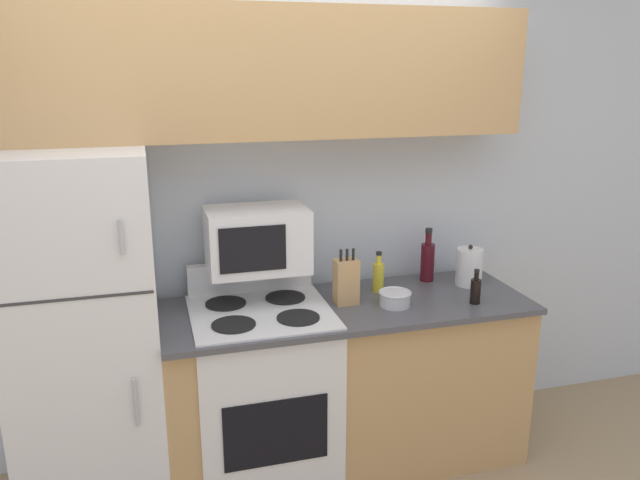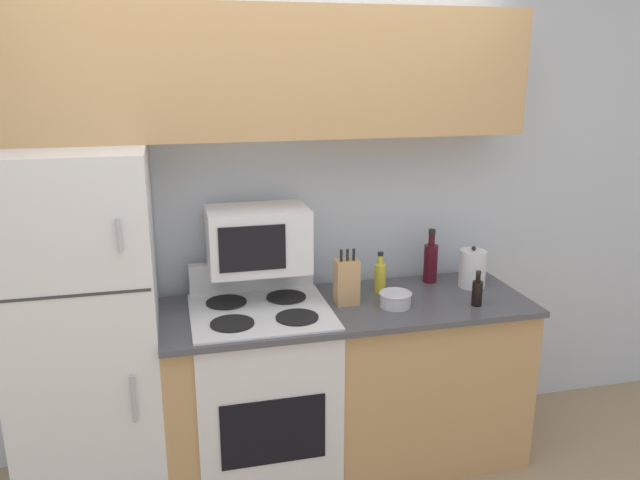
{
  "view_description": "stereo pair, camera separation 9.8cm",
  "coord_description": "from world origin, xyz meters",
  "px_view_note": "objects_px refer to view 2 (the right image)",
  "views": [
    {
      "loc": [
        -0.61,
        -2.49,
        2.07
      ],
      "look_at": [
        0.17,
        0.28,
        1.26
      ],
      "focal_mm": 35.0,
      "sensor_mm": 36.0,
      "label": 1
    },
    {
      "loc": [
        -0.52,
        -2.52,
        2.07
      ],
      "look_at": [
        0.17,
        0.28,
        1.26
      ],
      "focal_mm": 35.0,
      "sensor_mm": 36.0,
      "label": 2
    }
  ],
  "objects_px": {
    "refrigerator": "(87,334)",
    "microwave": "(258,239)",
    "bowl": "(395,299)",
    "bottle_wine_red": "(431,261)",
    "kettle": "(472,268)",
    "bottle_cooking_spray": "(380,277)",
    "bottle_soy_sauce": "(477,292)",
    "stove": "(263,392)",
    "knife_block": "(347,282)"
  },
  "relations": [
    {
      "from": "refrigerator",
      "to": "bottle_wine_red",
      "type": "height_order",
      "value": "refrigerator"
    },
    {
      "from": "stove",
      "to": "microwave",
      "type": "bearing_deg",
      "value": 83.78
    },
    {
      "from": "knife_block",
      "to": "kettle",
      "type": "height_order",
      "value": "knife_block"
    },
    {
      "from": "bottle_wine_red",
      "to": "stove",
      "type": "bearing_deg",
      "value": -167.69
    },
    {
      "from": "microwave",
      "to": "bottle_soy_sauce",
      "type": "bearing_deg",
      "value": -16.56
    },
    {
      "from": "stove",
      "to": "kettle",
      "type": "xyz_separation_m",
      "value": [
        1.17,
        0.09,
        0.54
      ]
    },
    {
      "from": "stove",
      "to": "microwave",
      "type": "relative_size",
      "value": 2.19
    },
    {
      "from": "refrigerator",
      "to": "microwave",
      "type": "xyz_separation_m",
      "value": [
        0.82,
        0.11,
        0.37
      ]
    },
    {
      "from": "kettle",
      "to": "refrigerator",
      "type": "bearing_deg",
      "value": -178.35
    },
    {
      "from": "bottle_cooking_spray",
      "to": "bottle_wine_red",
      "type": "bearing_deg",
      "value": 15.65
    },
    {
      "from": "stove",
      "to": "kettle",
      "type": "distance_m",
      "value": 1.29
    },
    {
      "from": "bowl",
      "to": "bottle_soy_sauce",
      "type": "distance_m",
      "value": 0.41
    },
    {
      "from": "microwave",
      "to": "kettle",
      "type": "bearing_deg",
      "value": -2.61
    },
    {
      "from": "refrigerator",
      "to": "bottle_wine_red",
      "type": "xyz_separation_m",
      "value": [
        1.79,
        0.18,
        0.16
      ]
    },
    {
      "from": "stove",
      "to": "microwave",
      "type": "xyz_separation_m",
      "value": [
        0.02,
        0.14,
        0.76
      ]
    },
    {
      "from": "stove",
      "to": "bottle_soy_sauce",
      "type": "xyz_separation_m",
      "value": [
        1.06,
        -0.17,
        0.5
      ]
    },
    {
      "from": "stove",
      "to": "microwave",
      "type": "distance_m",
      "value": 0.78
    },
    {
      "from": "bottle_cooking_spray",
      "to": "knife_block",
      "type": "bearing_deg",
      "value": -152.36
    },
    {
      "from": "refrigerator",
      "to": "bottle_soy_sauce",
      "type": "relative_size",
      "value": 9.6
    },
    {
      "from": "stove",
      "to": "bottle_soy_sauce",
      "type": "height_order",
      "value": "bottle_soy_sauce"
    },
    {
      "from": "refrigerator",
      "to": "bottle_cooking_spray",
      "type": "height_order",
      "value": "refrigerator"
    },
    {
      "from": "bowl",
      "to": "microwave",
      "type": "bearing_deg",
      "value": 160.3
    },
    {
      "from": "stove",
      "to": "bottle_wine_red",
      "type": "height_order",
      "value": "bottle_wine_red"
    },
    {
      "from": "microwave",
      "to": "bottle_wine_red",
      "type": "distance_m",
      "value": 0.99
    },
    {
      "from": "knife_block",
      "to": "bottle_wine_red",
      "type": "xyz_separation_m",
      "value": [
        0.54,
        0.2,
        0.0
      ]
    },
    {
      "from": "refrigerator",
      "to": "bowl",
      "type": "xyz_separation_m",
      "value": [
        1.47,
        -0.12,
        0.08
      ]
    },
    {
      "from": "bottle_wine_red",
      "to": "kettle",
      "type": "bearing_deg",
      "value": -33.73
    },
    {
      "from": "refrigerator",
      "to": "bottle_cooking_spray",
      "type": "relative_size",
      "value": 7.86
    },
    {
      "from": "refrigerator",
      "to": "stove",
      "type": "relative_size",
      "value": 1.6
    },
    {
      "from": "microwave",
      "to": "stove",
      "type": "bearing_deg",
      "value": -96.22
    },
    {
      "from": "knife_block",
      "to": "bottle_soy_sauce",
      "type": "xyz_separation_m",
      "value": [
        0.63,
        -0.18,
        -0.05
      ]
    },
    {
      "from": "bowl",
      "to": "bottle_soy_sauce",
      "type": "xyz_separation_m",
      "value": [
        0.4,
        -0.08,
        0.03
      ]
    },
    {
      "from": "bottle_soy_sauce",
      "to": "bowl",
      "type": "bearing_deg",
      "value": 168.71
    },
    {
      "from": "refrigerator",
      "to": "bottle_soy_sauce",
      "type": "height_order",
      "value": "refrigerator"
    },
    {
      "from": "microwave",
      "to": "bowl",
      "type": "bearing_deg",
      "value": -19.7
    },
    {
      "from": "stove",
      "to": "bowl",
      "type": "relative_size",
      "value": 6.57
    },
    {
      "from": "bottle_wine_red",
      "to": "kettle",
      "type": "xyz_separation_m",
      "value": [
        0.19,
        -0.13,
        -0.02
      ]
    },
    {
      "from": "knife_block",
      "to": "kettle",
      "type": "bearing_deg",
      "value": 6.11
    },
    {
      "from": "bottle_soy_sauce",
      "to": "bottle_cooking_spray",
      "type": "relative_size",
      "value": 0.82
    },
    {
      "from": "bottle_soy_sauce",
      "to": "bottle_wine_red",
      "type": "relative_size",
      "value": 0.6
    },
    {
      "from": "stove",
      "to": "knife_block",
      "type": "relative_size",
      "value": 3.75
    },
    {
      "from": "refrigerator",
      "to": "knife_block",
      "type": "distance_m",
      "value": 1.26
    },
    {
      "from": "bowl",
      "to": "kettle",
      "type": "relative_size",
      "value": 0.72
    },
    {
      "from": "kettle",
      "to": "bottle_cooking_spray",
      "type": "bearing_deg",
      "value": 176.09
    },
    {
      "from": "refrigerator",
      "to": "bottle_cooking_spray",
      "type": "distance_m",
      "value": 1.47
    },
    {
      "from": "kettle",
      "to": "bottle_wine_red",
      "type": "bearing_deg",
      "value": 146.27
    },
    {
      "from": "microwave",
      "to": "kettle",
      "type": "distance_m",
      "value": 1.18
    },
    {
      "from": "kettle",
      "to": "knife_block",
      "type": "bearing_deg",
      "value": -173.89
    },
    {
      "from": "bottle_cooking_spray",
      "to": "refrigerator",
      "type": "bearing_deg",
      "value": -176.4
    },
    {
      "from": "bottle_soy_sauce",
      "to": "bottle_cooking_spray",
      "type": "bearing_deg",
      "value": 144.28
    }
  ]
}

